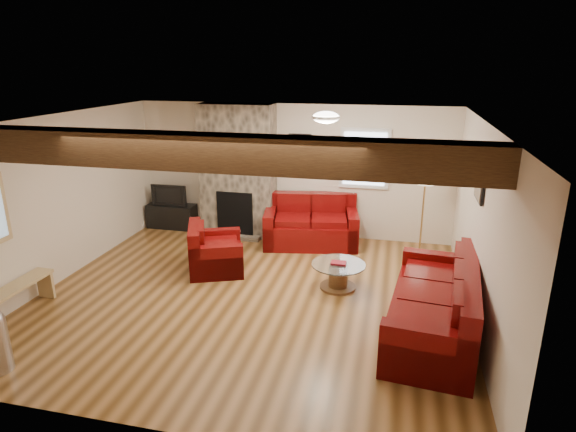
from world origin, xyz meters
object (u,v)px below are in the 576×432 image
Objects in this scene: armchair_red at (216,248)px; floor_lamp at (426,180)px; loveseat at (311,221)px; sofa_three at (433,300)px; coffee_table at (338,276)px; tv_cabinet at (172,216)px; television at (170,194)px.

armchair_red is 0.59× the size of floor_lamp.
loveseat is 1.79× the size of armchair_red.
sofa_three is 2.47× the size of armchair_red.
coffee_table is 0.50× the size of floor_lamp.
coffee_table is (0.73, -1.70, -0.25)m from loveseat.
loveseat is at bearing -62.88° from armchair_red.
television reaches higher than tv_cabinet.
sofa_three is 3.34m from loveseat.
sofa_three is at bearing -88.39° from floor_lamp.
loveseat is 2.94m from tv_cabinet.
floor_lamp is at bearing -172.29° from sofa_three.
sofa_three reaches higher than armchair_red.
sofa_three is 3.50m from armchair_red.
floor_lamp is (1.21, 1.55, 1.16)m from coffee_table.
armchair_red is (-1.28, -1.47, -0.07)m from loveseat.
floor_lamp is at bearing -14.13° from loveseat.
television is at bearing 20.85° from armchair_red.
sofa_three is 2.69m from floor_lamp.
loveseat is 2.15m from floor_lamp.
tv_cabinet is (-4.93, 2.97, -0.21)m from sofa_three.
coffee_table is at bearing -127.99° from floor_lamp.
loveseat is at bearing -5.87° from television.
television is at bearing 0.00° from tv_cabinet.
loveseat reaches higher than armchair_red.
loveseat is 2.10× the size of coffee_table.
television is (-4.93, 2.97, 0.25)m from sofa_three.
television is at bearing 151.27° from coffee_table.
floor_lamp is at bearing -89.46° from armchair_red.
loveseat is at bearing -136.88° from sofa_three.
floor_lamp reaches higher than loveseat.
tv_cabinet is at bearing 20.85° from armchair_red.
tv_cabinet is at bearing 164.20° from loveseat.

